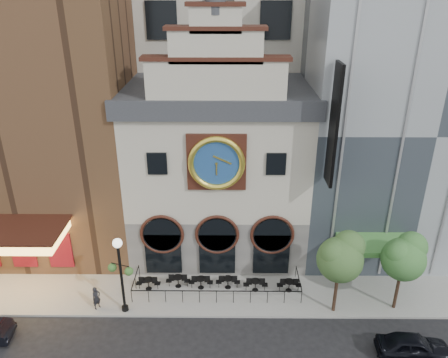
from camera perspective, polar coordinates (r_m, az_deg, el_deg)
ground at (r=27.64m, az=-1.05°, el=-17.68°), size 120.00×120.00×0.00m
sidewalk at (r=29.49m, az=-0.93°, el=-14.30°), size 44.00×5.00×0.15m
clock_building at (r=30.68m, az=-0.78°, el=1.76°), size 12.60×8.78×18.65m
theater_building at (r=33.86m, az=-23.91°, el=12.37°), size 14.00×15.60×25.00m
retail_building at (r=33.91m, az=22.04°, el=8.38°), size 14.00×14.40×20.00m
cafe_railing at (r=29.17m, az=-0.93°, el=-13.50°), size 10.60×2.60×0.90m
bistro_0 at (r=29.60m, az=-9.86°, el=-13.25°), size 1.58×0.68×0.90m
bistro_1 at (r=29.54m, az=-6.02°, el=-13.06°), size 1.58×0.68×0.90m
bistro_2 at (r=29.30m, az=-3.05°, el=-13.29°), size 1.58×0.68×0.90m
bistro_3 at (r=29.28m, az=0.52°, el=-13.28°), size 1.58×0.68×0.90m
bistro_4 at (r=29.14m, az=4.13°, el=-13.58°), size 1.58×0.68×0.90m
bistro_5 at (r=29.34m, az=8.50°, el=-13.52°), size 1.58×0.68×0.90m
car_right at (r=27.09m, az=23.50°, el=-19.38°), size 3.99×1.80×1.33m
pedestrian at (r=28.67m, az=-16.32°, el=-14.69°), size 0.63×0.66×1.52m
lamppost at (r=26.65m, az=-13.40°, el=-11.17°), size 1.58×0.88×5.12m
tree_left at (r=26.40m, az=15.03°, el=-9.69°), size 2.79×2.69×5.37m
tree_right at (r=27.90m, az=22.51°, el=-9.27°), size 2.67×2.57×5.14m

